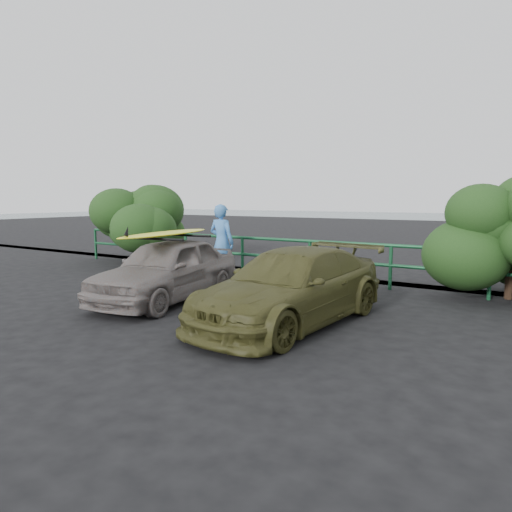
{
  "coord_description": "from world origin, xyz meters",
  "views": [
    {
      "loc": [
        5.8,
        -5.18,
        2.04
      ],
      "look_at": [
        1.2,
        2.18,
        0.95
      ],
      "focal_mm": 32.0,
      "sensor_mm": 36.0,
      "label": 1
    }
  ],
  "objects": [
    {
      "name": "surfboard",
      "position": [
        -0.51,
        1.54,
        1.35
      ],
      "size": [
        0.91,
        2.83,
        0.08
      ],
      "primitive_type": "ellipsoid",
      "rotation": [
        0.0,
        0.0,
        0.12
      ],
      "color": "yellow",
      "rests_on": "roof_rack"
    },
    {
      "name": "ground",
      "position": [
        0.0,
        0.0,
        0.0
      ],
      "size": [
        80.0,
        80.0,
        0.0
      ],
      "primitive_type": "plane",
      "color": "black"
    },
    {
      "name": "shrub_right",
      "position": [
        5.0,
        5.5,
        1.15
      ],
      "size": [
        3.2,
        2.4,
        2.31
      ],
      "primitive_type": null,
      "color": "#214218",
      "rests_on": "ground"
    },
    {
      "name": "man",
      "position": [
        -0.98,
        4.04,
        0.95
      ],
      "size": [
        0.7,
        0.46,
        1.9
      ],
      "primitive_type": "imported",
      "rotation": [
        0.0,
        0.0,
        3.13
      ],
      "color": "#4382CB",
      "rests_on": "ground"
    },
    {
      "name": "ocean",
      "position": [
        0.0,
        60.0,
        0.0
      ],
      "size": [
        200.0,
        200.0,
        0.0
      ],
      "primitive_type": "plane",
      "color": "slate",
      "rests_on": "ground"
    },
    {
      "name": "sedan",
      "position": [
        -0.51,
        1.54,
        0.63
      ],
      "size": [
        1.93,
        3.86,
        1.26
      ],
      "primitive_type": "imported",
      "rotation": [
        0.0,
        0.0,
        0.12
      ],
      "color": "slate",
      "rests_on": "ground"
    },
    {
      "name": "shrub_left",
      "position": [
        -4.8,
        5.4,
        1.19
      ],
      "size": [
        3.2,
        2.4,
        2.39
      ],
      "primitive_type": null,
      "color": "#214218",
      "rests_on": "ground"
    },
    {
      "name": "roof_rack",
      "position": [
        -0.51,
        1.54,
        1.29
      ],
      "size": [
        1.58,
        1.19,
        0.05
      ],
      "primitive_type": null,
      "rotation": [
        0.0,
        0.0,
        0.12
      ],
      "color": "black",
      "rests_on": "sedan"
    },
    {
      "name": "guardrail",
      "position": [
        0.0,
        5.0,
        0.52
      ],
      "size": [
        14.0,
        0.08,
        1.04
      ],
      "primitive_type": null,
      "color": "#154A29",
      "rests_on": "ground"
    },
    {
      "name": "olive_vehicle",
      "position": [
        2.39,
        1.36,
        0.61
      ],
      "size": [
        2.13,
        4.34,
        1.21
      ],
      "primitive_type": "imported",
      "rotation": [
        0.0,
        0.0,
        -0.11
      ],
      "color": "#44431E",
      "rests_on": "ground"
    }
  ]
}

